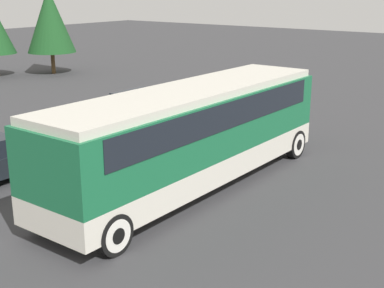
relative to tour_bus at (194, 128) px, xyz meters
name	(u,v)px	position (x,y,z in m)	size (l,w,h in m)	color
ground_plane	(192,187)	(-0.10, 0.00, -1.88)	(120.00, 120.00, 0.00)	#38383A
tour_bus	(194,128)	(0.00, 0.00, 0.00)	(10.99, 2.65, 3.13)	silver
parked_car_mid	(141,108)	(4.99, 6.73, -1.16)	(4.08, 1.88, 1.47)	#7A6B5B
tree_center	(50,20)	(11.84, 21.42, 1.83)	(3.35, 3.35, 5.93)	brown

